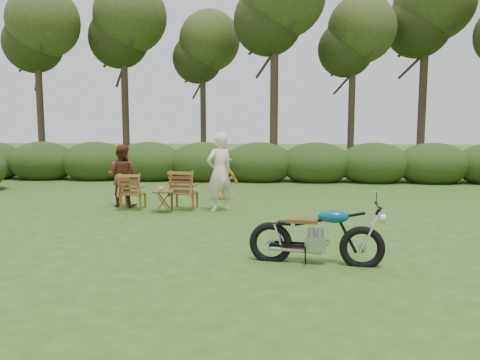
# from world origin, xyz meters

# --- Properties ---
(ground) EXTENTS (80.00, 80.00, 0.00)m
(ground) POSITION_xyz_m (0.00, 0.00, 0.00)
(ground) COLOR #274918
(ground) RESTS_ON ground
(tree_line) EXTENTS (22.52, 11.62, 8.14)m
(tree_line) POSITION_xyz_m (0.50, 9.74, 3.81)
(tree_line) COLOR #38291E
(tree_line) RESTS_ON ground
(motorcycle) EXTENTS (1.93, 0.94, 1.06)m
(motorcycle) POSITION_xyz_m (1.20, -0.83, 0.00)
(motorcycle) COLOR #0C7B9D
(motorcycle) RESTS_ON ground
(lawn_chair_right) EXTENTS (0.69, 0.69, 0.94)m
(lawn_chair_right) POSITION_xyz_m (-1.57, 3.36, 0.00)
(lawn_chair_right) COLOR brown
(lawn_chair_right) RESTS_ON ground
(lawn_chair_left) EXTENTS (0.60, 0.60, 0.87)m
(lawn_chair_left) POSITION_xyz_m (-2.80, 3.28, 0.00)
(lawn_chair_left) COLOR #5A3916
(lawn_chair_left) RESTS_ON ground
(side_table) EXTENTS (0.55, 0.49, 0.51)m
(side_table) POSITION_xyz_m (-1.97, 2.89, 0.25)
(side_table) COLOR brown
(side_table) RESTS_ON ground
(cup) EXTENTS (0.15, 0.15, 0.10)m
(cup) POSITION_xyz_m (-2.02, 2.86, 0.56)
(cup) COLOR beige
(cup) RESTS_ON side_table
(adult_a) EXTENTS (0.79, 0.76, 1.83)m
(adult_a) POSITION_xyz_m (-0.70, 3.20, 0.00)
(adult_a) COLOR #F3DDC8
(adult_a) RESTS_ON ground
(adult_b) EXTENTS (0.81, 0.67, 1.53)m
(adult_b) POSITION_xyz_m (-3.16, 3.56, 0.00)
(adult_b) COLOR #5F281B
(adult_b) RESTS_ON ground
(child) EXTENTS (0.90, 0.70, 1.23)m
(child) POSITION_xyz_m (-0.79, 4.84, 0.00)
(child) COLOR #C66E12
(child) RESTS_ON ground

